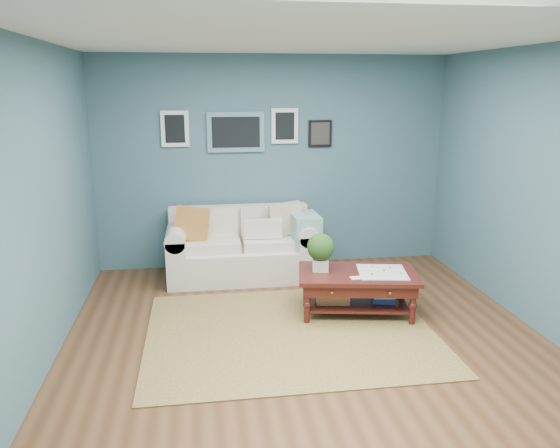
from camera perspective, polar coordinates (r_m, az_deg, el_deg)
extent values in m
plane|color=brown|center=(5.09, 3.19, -12.82)|extent=(5.00, 5.00, 0.00)
plane|color=white|center=(4.55, 3.68, 19.06)|extent=(5.00, 5.00, 0.00)
cube|color=#3E646A|center=(7.07, -0.75, 6.41)|extent=(4.50, 0.02, 2.70)
cube|color=#3E646A|center=(2.36, 16.13, -10.56)|extent=(4.50, 0.02, 2.70)
cube|color=#3E646A|center=(4.73, -24.36, 1.16)|extent=(0.02, 5.00, 2.70)
cube|color=#3E646A|center=(5.55, 26.82, 2.68)|extent=(0.02, 5.00, 2.70)
cube|color=slate|center=(6.95, -4.63, 9.55)|extent=(0.72, 0.03, 0.50)
cube|color=black|center=(6.93, -4.62, 9.53)|extent=(0.60, 0.01, 0.38)
cube|color=white|center=(6.94, -10.92, 9.74)|extent=(0.34, 0.03, 0.44)
cube|color=white|center=(7.02, 0.49, 10.21)|extent=(0.34, 0.03, 0.44)
cube|color=black|center=(7.11, 4.21, 9.42)|extent=(0.30, 0.03, 0.34)
cube|color=brown|center=(5.37, 1.12, -11.23)|extent=(2.74, 2.19, 0.01)
cube|color=white|center=(6.79, -4.09, -3.98)|extent=(1.33, 0.82, 0.39)
cube|color=white|center=(6.97, -4.35, 0.12)|extent=(1.74, 0.21, 0.45)
cube|color=white|center=(6.75, -10.70, -3.47)|extent=(0.22, 0.82, 0.58)
cube|color=white|center=(6.85, 2.39, -2.94)|extent=(0.22, 0.82, 0.58)
cylinder|color=white|center=(6.67, -10.81, -1.10)|extent=(0.24, 0.82, 0.24)
cylinder|color=white|center=(6.77, 2.42, -0.60)|extent=(0.24, 0.82, 0.24)
cube|color=white|center=(6.64, -7.15, -2.14)|extent=(0.67, 0.52, 0.12)
cube|color=white|center=(6.69, -1.05, -1.91)|extent=(0.67, 0.52, 0.12)
cube|color=white|center=(6.83, -7.27, 0.32)|extent=(0.67, 0.11, 0.34)
cube|color=white|center=(6.88, -1.34, 0.53)|extent=(0.67, 0.11, 0.34)
cube|color=#B76627|center=(6.58, -9.18, 0.04)|extent=(0.45, 0.16, 0.44)
cube|color=beige|center=(6.72, 0.60, 0.53)|extent=(0.44, 0.17, 0.43)
cube|color=beige|center=(6.59, -1.82, -0.51)|extent=(0.47, 0.11, 0.22)
cube|color=#87C1BC|center=(6.71, 2.58, -2.08)|extent=(0.32, 0.51, 0.75)
cube|color=#36120F|center=(5.70, 8.11, -5.20)|extent=(1.31, 0.91, 0.04)
cube|color=#36120F|center=(5.72, 8.08, -5.96)|extent=(1.22, 0.81, 0.12)
cube|color=#36120F|center=(5.81, 8.00, -8.17)|extent=(1.10, 0.70, 0.03)
sphere|color=gold|center=(5.40, 5.45, -7.15)|extent=(0.03, 0.03, 0.03)
sphere|color=gold|center=(5.46, 11.41, -7.11)|extent=(0.03, 0.03, 0.03)
cylinder|color=#36120F|center=(5.49, 2.84, -8.37)|extent=(0.06, 0.06, 0.41)
cylinder|color=#36120F|center=(5.61, 13.70, -8.26)|extent=(0.06, 0.06, 0.41)
cylinder|color=#36120F|center=(6.00, 2.74, -6.36)|extent=(0.06, 0.06, 0.41)
cylinder|color=#36120F|center=(6.11, 12.67, -6.32)|extent=(0.06, 0.06, 0.41)
cube|color=silver|center=(5.69, 4.24, -4.26)|extent=(0.19, 0.19, 0.12)
sphere|color=#25441A|center=(5.63, 4.27, -2.42)|extent=(0.28, 0.28, 0.28)
cube|color=beige|center=(5.72, 10.63, -4.96)|extent=(0.56, 0.56, 0.01)
cube|color=#B37B52|center=(5.75, 5.52, -7.14)|extent=(0.38, 0.30, 0.20)
cube|color=navy|center=(5.84, 10.77, -7.44)|extent=(0.27, 0.22, 0.11)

